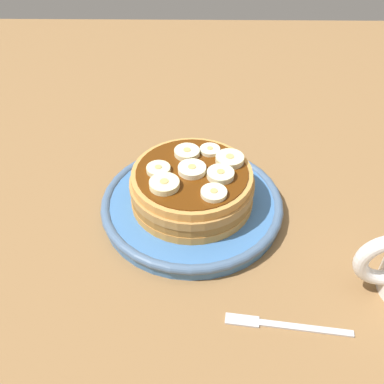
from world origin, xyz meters
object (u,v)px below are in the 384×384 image
object	(u,v)px
plate	(192,204)
banana_slice_4	(210,150)
banana_slice_3	(158,170)
fork	(280,324)
pancake_stack	(191,187)
banana_slice_0	(189,170)
banana_slice_2	(220,175)
banana_slice_1	(230,159)
banana_slice_6	(187,153)
banana_slice_5	(214,193)
banana_slice_7	(164,185)

from	to	relation	value
plate	banana_slice_4	size ratio (longest dim) A/B	8.93
banana_slice_3	fork	xyz separation A→B (cm)	(-13.39, 17.02, -6.55)
plate	pancake_stack	size ratio (longest dim) A/B	1.45
banana_slice_0	plate	bearing A→B (deg)	-171.94
banana_slice_2	banana_slice_3	size ratio (longest dim) A/B	1.12
banana_slice_0	banana_slice_1	size ratio (longest dim) A/B	0.97
plate	banana_slice_6	world-z (taller)	banana_slice_6
banana_slice_5	banana_slice_3	bearing A→B (deg)	-32.20
banana_slice_7	pancake_stack	bearing A→B (deg)	-137.35
fork	banana_slice_2	bearing A→B (deg)	-70.02
banana_slice_5	banana_slice_6	size ratio (longest dim) A/B	0.94
banana_slice_4	banana_slice_5	size ratio (longest dim) A/B	0.86
plate	banana_slice_0	xyz separation A→B (cm)	(0.34, 0.05, 5.70)
banana_slice_4	banana_slice_7	xyz separation A→B (cm)	(5.46, 7.11, 0.16)
banana_slice_4	banana_slice_7	distance (cm)	8.97
plate	banana_slice_3	size ratio (longest dim) A/B	8.01
banana_slice_2	banana_slice_6	distance (cm)	6.10
banana_slice_5	banana_slice_7	world-z (taller)	banana_slice_7
plate	pancake_stack	bearing A→B (deg)	31.65
banana_slice_2	banana_slice_7	distance (cm)	6.92
plate	banana_slice_5	size ratio (longest dim) A/B	7.71
banana_slice_6	banana_slice_3	bearing A→B (deg)	46.14
pancake_stack	banana_slice_0	world-z (taller)	banana_slice_0
pancake_stack	banana_slice_3	world-z (taller)	banana_slice_3
banana_slice_2	fork	world-z (taller)	banana_slice_2
banana_slice_4	banana_slice_1	bearing A→B (deg)	138.63
pancake_stack	banana_slice_0	xyz separation A→B (cm)	(0.21, -0.03, 2.72)
banana_slice_3	banana_slice_7	bearing A→B (deg)	107.55
banana_slice_2	fork	bearing A→B (deg)	109.98
banana_slice_5	fork	bearing A→B (deg)	117.68
pancake_stack	banana_slice_3	bearing A→B (deg)	-0.71
banana_slice_3	banana_slice_4	distance (cm)	7.65
banana_slice_2	banana_slice_5	bearing A→B (deg)	74.97
banana_slice_0	banana_slice_7	size ratio (longest dim) A/B	0.97
banana_slice_1	banana_slice_6	bearing A→B (deg)	-15.19
banana_slice_1	banana_slice_6	world-z (taller)	banana_slice_1
plate	fork	size ratio (longest dim) A/B	1.81
banana_slice_1	fork	bearing A→B (deg)	103.49
plate	banana_slice_3	xyz separation A→B (cm)	(4.10, 0.03, 5.66)
banana_slice_3	fork	size ratio (longest dim) A/B	0.23
banana_slice_1	banana_slice_5	bearing A→B (deg)	71.21
banana_slice_1	banana_slice_3	bearing A→B (deg)	13.34
banana_slice_5	banana_slice_7	distance (cm)	5.92
banana_slice_2	banana_slice_3	world-z (taller)	banana_slice_2
banana_slice_5	banana_slice_6	world-z (taller)	banana_slice_6
pancake_stack	banana_slice_3	xyz separation A→B (cm)	(3.97, -0.05, 2.68)
banana_slice_7	banana_slice_4	bearing A→B (deg)	-127.53
banana_slice_0	banana_slice_7	xyz separation A→B (cm)	(2.85, 2.86, 0.04)
fork	banana_slice_4	bearing A→B (deg)	-71.72
banana_slice_5	banana_slice_7	bearing A→B (deg)	-12.98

